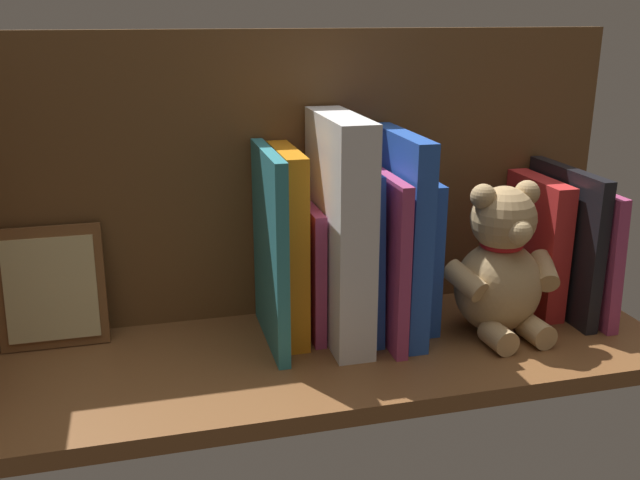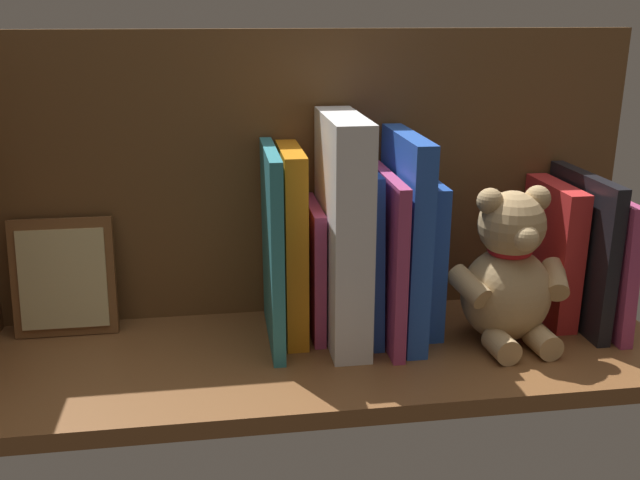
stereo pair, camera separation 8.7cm
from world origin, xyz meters
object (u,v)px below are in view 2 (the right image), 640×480
book_0 (595,257)px  picture_frame_leaning (64,277)px  teddy_bear (509,275)px  dictionary_thick_white (343,230)px

book_0 → picture_frame_leaning: bearing=-5.6°
book_0 → teddy_bear: (14.08, 3.88, -0.29)cm
picture_frame_leaning → book_0: bearing=174.4°
teddy_bear → book_0: bearing=-168.5°
teddy_bear → dictionary_thick_white: (21.08, -4.27, 5.62)cm
book_0 → dictionary_thick_white: size_ratio=0.64×
book_0 → teddy_bear: 14.61cm
picture_frame_leaning → dictionary_thick_white: bearing=169.7°
dictionary_thick_white → picture_frame_leaning: bearing=-10.3°
teddy_bear → dictionary_thick_white: dictionary_thick_white is taller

